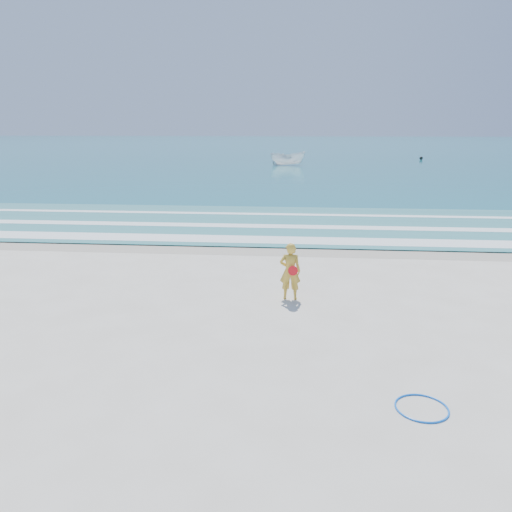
{
  "coord_description": "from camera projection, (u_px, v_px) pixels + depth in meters",
  "views": [
    {
      "loc": [
        1.54,
        -10.14,
        4.75
      ],
      "look_at": [
        0.3,
        4.0,
        1.0
      ],
      "focal_mm": 35.0,
      "sensor_mm": 36.0,
      "label": 1
    }
  ],
  "objects": [
    {
      "name": "wet_sand",
      "position": [
        260.0,
        248.0,
        19.78
      ],
      "size": [
        400.0,
        2.4,
        0.0
      ],
      "primitive_type": "cube",
      "color": "#B2A893",
      "rests_on": "ground"
    },
    {
      "name": "hoop",
      "position": [
        422.0,
        408.0,
        8.6
      ],
      "size": [
        1.19,
        1.19,
        0.03
      ],
      "primitive_type": "torus",
      "rotation": [
        0.0,
        0.0,
        -0.38
      ],
      "color": "blue",
      "rests_on": "ground"
    },
    {
      "name": "foam_near",
      "position": [
        262.0,
        240.0,
        21.02
      ],
      "size": [
        400.0,
        1.4,
        0.01
      ],
      "primitive_type": "cube",
      "color": "white",
      "rests_on": "shallow"
    },
    {
      "name": "shallow",
      "position": [
        268.0,
        223.0,
        24.58
      ],
      "size": [
        400.0,
        10.0,
        0.01
      ],
      "primitive_type": "cube",
      "color": "#59B7AD",
      "rests_on": "ocean"
    },
    {
      "name": "ground",
      "position": [
        227.0,
        345.0,
        11.11
      ],
      "size": [
        400.0,
        400.0,
        0.0
      ],
      "primitive_type": "plane",
      "color": "silver",
      "rests_on": "ground"
    },
    {
      "name": "foam_far",
      "position": [
        271.0,
        214.0,
        26.99
      ],
      "size": [
        400.0,
        0.6,
        0.01
      ],
      "primitive_type": "cube",
      "color": "white",
      "rests_on": "shallow"
    },
    {
      "name": "ocean",
      "position": [
        294.0,
        146.0,
        112.23
      ],
      "size": [
        400.0,
        190.0,
        0.04
      ],
      "primitive_type": "cube",
      "color": "#19727F",
      "rests_on": "ground"
    },
    {
      "name": "boat",
      "position": [
        288.0,
        158.0,
        59.09
      ],
      "size": [
        4.3,
        2.03,
        1.6
      ],
      "primitive_type": "imported",
      "rotation": [
        0.0,
        0.0,
        1.69
      ],
      "color": "white",
      "rests_on": "ocean"
    },
    {
      "name": "woman",
      "position": [
        290.0,
        271.0,
        13.83
      ],
      "size": [
        0.6,
        0.42,
        1.62
      ],
      "color": "gold",
      "rests_on": "ground"
    },
    {
      "name": "foam_mid",
      "position": [
        267.0,
        226.0,
        23.81
      ],
      "size": [
        400.0,
        0.9,
        0.01
      ],
      "primitive_type": "cube",
      "color": "white",
      "rests_on": "shallow"
    },
    {
      "name": "buoy",
      "position": [
        421.0,
        158.0,
        68.47
      ],
      "size": [
        0.46,
        0.46,
        0.46
      ],
      "primitive_type": "sphere",
      "color": "black",
      "rests_on": "ocean"
    }
  ]
}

